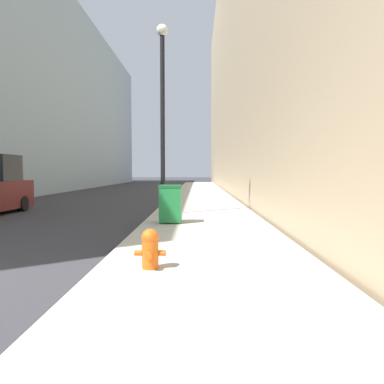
{
  "coord_description": "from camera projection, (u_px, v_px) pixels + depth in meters",
  "views": [
    {
      "loc": [
        5.67,
        -4.93,
        1.69
      ],
      "look_at": [
        5.35,
        17.07,
        0.47
      ],
      "focal_mm": 35.0,
      "sensor_mm": 36.0,
      "label": 1
    }
  ],
  "objects": [
    {
      "name": "trash_bin",
      "position": [
        170.0,
        203.0,
        11.23
      ],
      "size": [
        0.66,
        0.65,
        1.14
      ],
      "color": "#1E7538",
      "rests_on": "sidewalk_right"
    },
    {
      "name": "lamppost",
      "position": [
        163.0,
        108.0,
        13.34
      ],
      "size": [
        0.41,
        0.41,
        6.74
      ],
      "color": "black",
      "rests_on": "sidewalk_right"
    },
    {
      "name": "sidewalk_right",
      "position": [
        201.0,
        198.0,
        22.98
      ],
      "size": [
        3.8,
        60.0,
        0.14
      ],
      "color": "#B7B2A8",
      "rests_on": "ground"
    },
    {
      "name": "fire_hydrant",
      "position": [
        150.0,
        248.0,
        5.96
      ],
      "size": [
        0.5,
        0.39,
        0.64
      ],
      "color": "#D15614",
      "rests_on": "sidewalk_right"
    },
    {
      "name": "building_right_stone",
      "position": [
        299.0,
        56.0,
        30.25
      ],
      "size": [
        12.0,
        60.0,
        21.97
      ],
      "color": "tan",
      "rests_on": "ground"
    }
  ]
}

